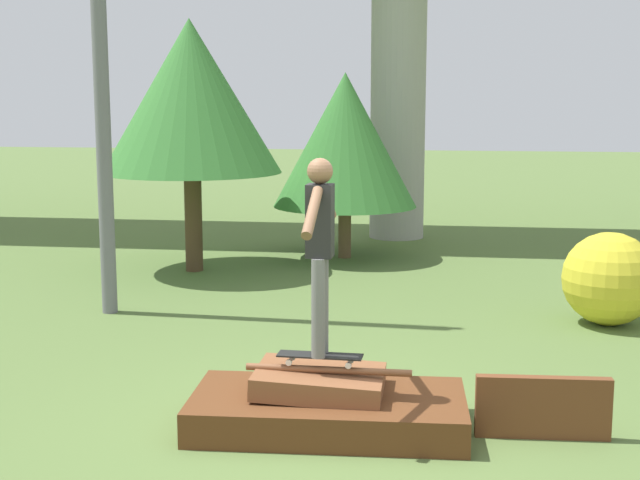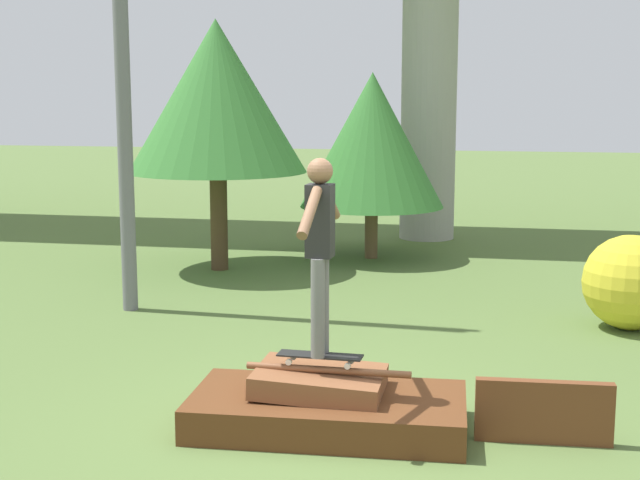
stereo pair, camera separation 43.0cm
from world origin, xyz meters
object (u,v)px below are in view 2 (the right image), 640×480
Objects in this scene: tree_behind_right at (217,97)px; skateboard at (320,356)px; tree_behind_left at (372,140)px; bush_yellow_flowering at (631,282)px; skater at (320,241)px.

skateboard is at bearing -65.46° from tree_behind_right.
tree_behind_left reaches higher than skateboard.
tree_behind_right is (-2.33, -1.55, 0.75)m from tree_behind_left.
tree_behind_left is 2.77× the size of bush_yellow_flowering.
bush_yellow_flowering is at bearing 51.82° from skateboard.
skater is at bearing -128.18° from bush_yellow_flowering.
tree_behind_left is 0.80× the size of tree_behind_right.
bush_yellow_flowering is (3.12, 3.97, -1.06)m from skater.
tree_behind_right is at bearing 114.54° from skater.
skater is 0.52× the size of tree_behind_left.
skateboard is at bearing -128.18° from bush_yellow_flowering.
tree_behind_left is at bearing 94.93° from skater.
bush_yellow_flowering is (6.16, -2.68, -2.25)m from tree_behind_right.
tree_behind_right is at bearing 156.48° from bush_yellow_flowering.
tree_behind_left is at bearing 94.93° from skateboard.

